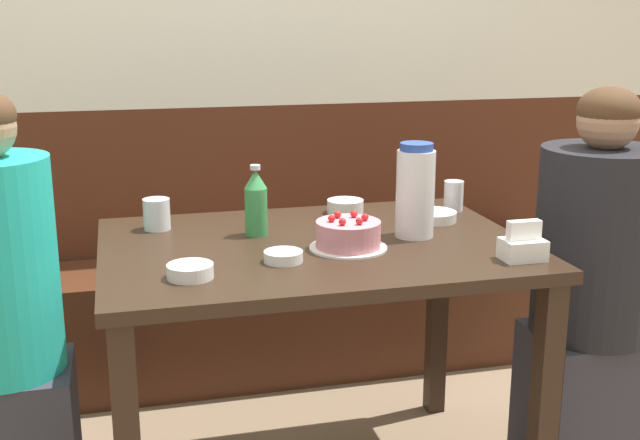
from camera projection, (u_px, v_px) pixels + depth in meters
The scene contains 15 objects.
back_wall at pixel (249, 51), 3.10m from camera, with size 4.80×0.04×2.50m.
bench_seat at pixel (264, 317), 3.15m from camera, with size 2.35×0.38×0.46m.
dining_table at pixel (314, 279), 2.27m from camera, with size 1.17×0.84×0.77m.
birthday_cake at pixel (348, 235), 2.17m from camera, with size 0.21×0.21×0.10m.
water_pitcher at pixel (415, 191), 2.27m from camera, with size 0.11×0.11×0.27m.
soju_bottle at pixel (256, 202), 2.29m from camera, with size 0.07×0.07×0.20m.
napkin_holder at pixel (523, 246), 2.07m from camera, with size 0.11×0.08×0.11m.
bowl_soup_white at pixel (433, 216), 2.46m from camera, with size 0.14×0.14×0.03m.
bowl_rice_small at pixel (190, 271), 1.93m from camera, with size 0.11×0.11×0.03m.
bowl_side_dish at pixel (283, 256), 2.06m from camera, with size 0.10×0.10×0.03m.
bowl_sauce_shallow at pixel (345, 206), 2.56m from camera, with size 0.12×0.12×0.04m.
glass_water_tall at pixel (454, 196), 2.58m from camera, with size 0.06×0.06×0.10m.
glass_tumbler_short at pixel (157, 214), 2.36m from camera, with size 0.08×0.08×0.09m.
person_teal_shirt at pixel (3, 330), 2.16m from camera, with size 0.34×0.32×1.21m.
person_pale_blue_shirt at pixel (593, 290), 2.42m from camera, with size 0.36×0.36×1.19m.
Camera 1 is at (-0.52, -2.09, 1.40)m, focal length 45.00 mm.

